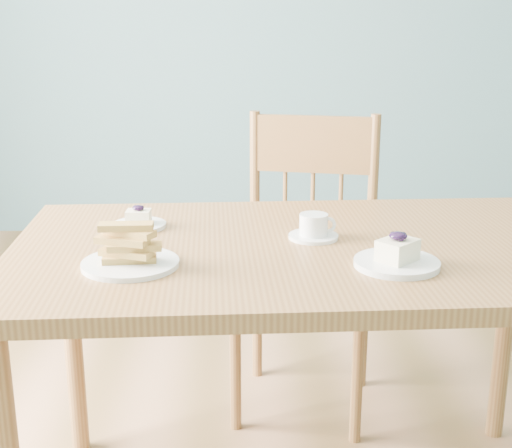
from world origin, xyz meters
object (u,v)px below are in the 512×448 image
at_px(dining_chair, 306,263).
at_px(cheesecake_plate_near, 397,258).
at_px(coffee_cup, 314,228).
at_px(biscotti_plate, 130,252).
at_px(cheesecake_plate_far, 139,222).
at_px(dining_table, 311,274).

distance_m(dining_chair, cheesecake_plate_near, 0.83).
relative_size(coffee_cup, biscotti_plate, 0.57).
bearing_deg(cheesecake_plate_near, cheesecake_plate_far, 152.01).
distance_m(dining_table, dining_chair, 0.63).
distance_m(dining_table, cheesecake_plate_near, 0.25).
distance_m(dining_chair, coffee_cup, 0.63).
bearing_deg(coffee_cup, dining_chair, 90.92).
bearing_deg(dining_chair, dining_table, -82.07).
bearing_deg(cheesecake_plate_far, dining_table, -19.26).
distance_m(coffee_cup, biscotti_plate, 0.46).
relative_size(dining_table, coffee_cup, 11.99).
relative_size(dining_chair, cheesecake_plate_near, 5.28).
xyz_separation_m(cheesecake_plate_near, coffee_cup, (-0.16, 0.21, 0.01)).
distance_m(cheesecake_plate_far, biscotti_plate, 0.30).
relative_size(dining_table, cheesecake_plate_near, 7.84).
height_order(coffee_cup, biscotti_plate, biscotti_plate).
bearing_deg(dining_table, biscotti_plate, -162.07).
distance_m(cheesecake_plate_near, biscotti_plate, 0.57).
bearing_deg(dining_chair, coffee_cup, -81.47).
distance_m(dining_table, cheesecake_plate_far, 0.46).
distance_m(cheesecake_plate_near, cheesecake_plate_far, 0.67).
relative_size(dining_chair, cheesecake_plate_far, 7.06).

